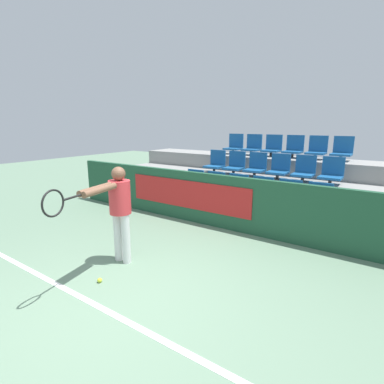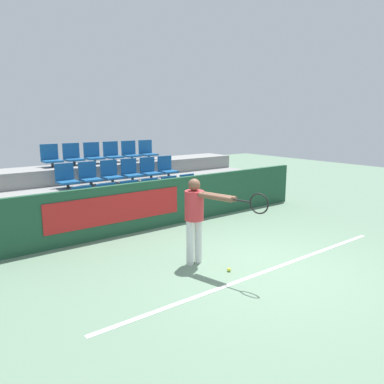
{
  "view_description": "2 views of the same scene",
  "coord_description": "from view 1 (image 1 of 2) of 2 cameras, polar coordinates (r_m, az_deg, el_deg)",
  "views": [
    {
      "loc": [
        2.69,
        -2.11,
        2.15
      ],
      "look_at": [
        -0.17,
        2.0,
        0.99
      ],
      "focal_mm": 28.0,
      "sensor_mm": 36.0,
      "label": 1
    },
    {
      "loc": [
        -4.58,
        -4.04,
        2.53
      ],
      "look_at": [
        -0.1,
        1.77,
        1.07
      ],
      "focal_mm": 35.0,
      "sensor_mm": 36.0,
      "label": 2
    }
  ],
  "objects": [
    {
      "name": "stadium_chair_6",
      "position": [
        8.34,
        4.53,
        5.55
      ],
      "size": [
        0.47,
        0.45,
        0.6
      ],
      "color": "#333333",
      "rests_on": "bleacher_tier_middle"
    },
    {
      "name": "stadium_chair_17",
      "position": [
        8.35,
        26.68,
        7.08
      ],
      "size": [
        0.47,
        0.45,
        0.6
      ],
      "color": "#333333",
      "rests_on": "bleacher_tier_back"
    },
    {
      "name": "stadium_chair_8",
      "position": [
        7.81,
        12.09,
        4.8
      ],
      "size": [
        0.47,
        0.45,
        0.6
      ],
      "color": "#333333",
      "rests_on": "bleacher_tier_middle"
    },
    {
      "name": "bleacher_tier_front",
      "position": [
        6.77,
        9.97,
        -3.88
      ],
      "size": [
        8.73,
        1.09,
        0.41
      ],
      "color": "gray",
      "rests_on": "ground"
    },
    {
      "name": "bleacher_tier_middle",
      "position": [
        7.7,
        13.49,
        -0.42
      ],
      "size": [
        8.73,
        1.09,
        0.83
      ],
      "color": "gray",
      "rests_on": "ground"
    },
    {
      "name": "stadium_chair_3",
      "position": [
        6.67,
        12.94,
        -0.23
      ],
      "size": [
        0.47,
        0.45,
        0.6
      ],
      "color": "#333333",
      "rests_on": "bleacher_tier_front"
    },
    {
      "name": "stadium_chair_4",
      "position": [
        6.48,
        17.8,
        -0.91
      ],
      "size": [
        0.47,
        0.45,
        0.6
      ],
      "color": "#333333",
      "rests_on": "bleacher_tier_front"
    },
    {
      "name": "bleacher_tier_back",
      "position": [
        8.67,
        16.24,
        2.29
      ],
      "size": [
        8.73,
        1.09,
        1.24
      ],
      "color": "gray",
      "rests_on": "ground"
    },
    {
      "name": "stadium_chair_14",
      "position": [
        8.79,
        15.05,
        8.23
      ],
      "size": [
        0.47,
        0.45,
        0.6
      ],
      "color": "#333333",
      "rests_on": "bleacher_tier_back"
    },
    {
      "name": "stadium_chair_10",
      "position": [
        7.44,
        20.56,
        3.86
      ],
      "size": [
        0.47,
        0.45,
        0.6
      ],
      "color": "#333333",
      "rests_on": "bleacher_tier_middle"
    },
    {
      "name": "stadium_chair_2",
      "position": [
        6.91,
        8.37,
        0.41
      ],
      "size": [
        0.47,
        0.45,
        0.6
      ],
      "color": "#333333",
      "rests_on": "bleacher_tier_front"
    },
    {
      "name": "ground_plane",
      "position": [
        4.03,
        -15.3,
        -19.67
      ],
      "size": [
        30.0,
        30.0,
        0.0
      ],
      "primitive_type": "plane",
      "color": "slate"
    },
    {
      "name": "barrier_wall",
      "position": [
        6.14,
        7.38,
        -2.11
      ],
      "size": [
        9.13,
        0.14,
        1.12
      ],
      "color": "#1E4C33",
      "rests_on": "ground"
    },
    {
      "name": "stadium_chair_9",
      "position": [
        7.61,
        16.22,
        4.35
      ],
      "size": [
        0.47,
        0.45,
        0.6
      ],
      "color": "#333333",
      "rests_on": "bleacher_tier_middle"
    },
    {
      "name": "tennis_player",
      "position": [
        4.64,
        -14.09,
        -2.47
      ],
      "size": [
        0.49,
        1.54,
        1.52
      ],
      "rotation": [
        0.0,
        0.0,
        0.23
      ],
      "color": "silver",
      "rests_on": "ground"
    },
    {
      "name": "stadium_chair_0",
      "position": [
        7.5,
        0.23,
        1.55
      ],
      "size": [
        0.47,
        0.45,
        0.6
      ],
      "color": "#333333",
      "rests_on": "bleacher_tier_front"
    },
    {
      "name": "stadium_chair_15",
      "position": [
        8.6,
        18.8,
        7.89
      ],
      "size": [
        0.47,
        0.45,
        0.6
      ],
      "color": "#333333",
      "rests_on": "bleacher_tier_back"
    },
    {
      "name": "stadium_chair_13",
      "position": [
        9.01,
        11.46,
        8.52
      ],
      "size": [
        0.47,
        0.45,
        0.6
      ],
      "color": "#333333",
      "rests_on": "bleacher_tier_back"
    },
    {
      "name": "stadium_chair_16",
      "position": [
        8.46,
        22.68,
        7.51
      ],
      "size": [
        0.47,
        0.45,
        0.6
      ],
      "color": "#333333",
      "rests_on": "bleacher_tier_back"
    },
    {
      "name": "stadium_chair_7",
      "position": [
        8.06,
        8.19,
        5.2
      ],
      "size": [
        0.47,
        0.45,
        0.6
      ],
      "color": "#333333",
      "rests_on": "bleacher_tier_middle"
    },
    {
      "name": "stadium_chair_5",
      "position": [
        6.34,
        22.93,
        -1.61
      ],
      "size": [
        0.47,
        0.45,
        0.6
      ],
      "color": "#333333",
      "rests_on": "bleacher_tier_front"
    },
    {
      "name": "court_baseline",
      "position": [
        3.96,
        -16.9,
        -20.37
      ],
      "size": [
        6.29,
        0.08,
        0.01
      ],
      "color": "white",
      "rests_on": "ground"
    },
    {
      "name": "stadium_chair_1",
      "position": [
        7.18,
        4.13,
        1.01
      ],
      "size": [
        0.47,
        0.45,
        0.6
      ],
      "color": "#333333",
      "rests_on": "bleacher_tier_front"
    },
    {
      "name": "stadium_chair_11",
      "position": [
        7.32,
        25.05,
        3.33
      ],
      "size": [
        0.47,
        0.45,
        0.6
      ],
      "color": "#333333",
      "rests_on": "bleacher_tier_middle"
    },
    {
      "name": "stadium_chair_12",
      "position": [
        9.26,
        8.05,
        8.76
      ],
      "size": [
        0.47,
        0.45,
        0.6
      ],
      "color": "#333333",
      "rests_on": "bleacher_tier_back"
    },
    {
      "name": "tennis_ball",
      "position": [
        4.49,
        -17.18,
        -15.76
      ],
      "size": [
        0.07,
        0.07,
        0.07
      ],
      "color": "#CCDB33",
      "rests_on": "ground"
    }
  ]
}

